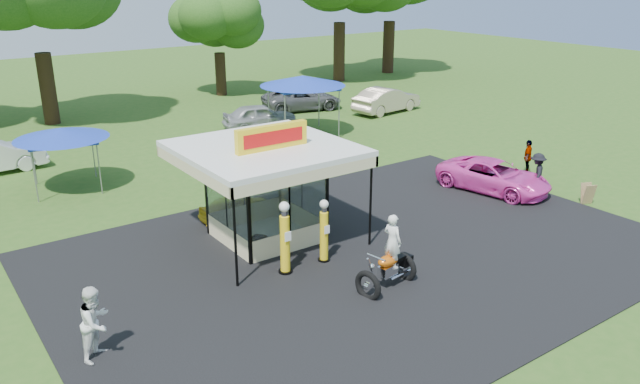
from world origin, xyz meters
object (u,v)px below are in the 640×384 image
(spectator_east_b, at_px, (528,157))
(gas_pump_left, at_px, (285,240))
(gas_pump_right, at_px, (324,232))
(bg_car_d, at_px, (302,99))
(spectator_east_a, at_px, (537,173))
(spectator_west, at_px, (96,322))
(gas_station_kiosk, at_px, (266,191))
(kiosk_car, at_px, (237,207))
(a_frame_sign, at_px, (588,194))
(motorcycle, at_px, (390,258))
(bg_car_e, at_px, (387,100))
(tent_east, at_px, (303,81))
(tent_west, at_px, (61,134))
(pink_sedan, at_px, (494,176))
(bg_car_c, at_px, (260,117))

(spectator_east_b, bearing_deg, gas_pump_left, -22.06)
(gas_pump_right, bearing_deg, bg_car_d, 57.82)
(spectator_east_a, bearing_deg, bg_car_d, -127.66)
(gas_pump_right, height_order, spectator_west, gas_pump_right)
(gas_station_kiosk, xyz_separation_m, kiosk_car, (-0.00, 2.21, -1.30))
(gas_station_kiosk, bearing_deg, a_frame_sign, -20.34)
(motorcycle, bearing_deg, bg_car_e, 39.27)
(spectator_east_a, relative_size, tent_east, 0.36)
(gas_station_kiosk, bearing_deg, spectator_east_b, -2.69)
(motorcycle, height_order, spectator_east_b, motorcycle)
(gas_pump_right, height_order, motorcycle, motorcycle)
(bg_car_d, xyz_separation_m, tent_west, (-17.03, -7.32, 1.70))
(spectator_east_b, distance_m, tent_west, 20.52)
(gas_pump_right, relative_size, spectator_east_b, 1.33)
(a_frame_sign, relative_size, spectator_east_a, 0.48)
(spectator_west, bearing_deg, pink_sedan, -32.79)
(kiosk_car, height_order, tent_west, tent_west)
(pink_sedan, relative_size, bg_car_e, 0.96)
(gas_pump_left, height_order, spectator_east_b, gas_pump_left)
(spectator_west, relative_size, tent_east, 0.40)
(gas_pump_left, xyz_separation_m, spectator_west, (-6.07, -1.09, -0.19))
(kiosk_car, distance_m, bg_car_d, 19.38)
(spectator_west, relative_size, tent_west, 0.49)
(gas_station_kiosk, relative_size, a_frame_sign, 6.42)
(kiosk_car, bearing_deg, gas_pump_left, 169.39)
(gas_pump_right, xyz_separation_m, kiosk_car, (-0.56, 4.85, -0.54))
(gas_pump_left, height_order, a_frame_sign, gas_pump_left)
(bg_car_e, relative_size, tent_east, 1.04)
(spectator_east_b, xyz_separation_m, bg_car_c, (-5.70, 14.50, -0.06))
(gas_station_kiosk, distance_m, tent_east, 14.67)
(pink_sedan, distance_m, tent_east, 12.95)
(spectator_east_b, bearing_deg, bg_car_d, -117.37)
(gas_pump_left, bearing_deg, bg_car_e, 41.18)
(pink_sedan, height_order, spectator_east_a, spectator_east_a)
(spectator_west, height_order, tent_east, tent_east)
(a_frame_sign, xyz_separation_m, pink_sedan, (-1.86, 3.22, 0.23))
(gas_station_kiosk, relative_size, bg_car_d, 1.02)
(pink_sedan, xyz_separation_m, spectator_west, (-17.36, -2.38, 0.29))
(spectator_east_b, relative_size, tent_east, 0.33)
(pink_sedan, bearing_deg, gas_pump_left, 174.62)
(gas_pump_right, distance_m, tent_east, 16.57)
(gas_pump_left, xyz_separation_m, tent_east, (10.10, 13.98, 1.88))
(spectator_west, xyz_separation_m, bg_car_e, (23.84, 16.63, -0.13))
(gas_station_kiosk, distance_m, kiosk_car, 2.56)
(gas_pump_right, bearing_deg, kiosk_car, 96.56)
(motorcycle, distance_m, tent_east, 18.45)
(spectator_west, xyz_separation_m, tent_east, (16.17, 15.06, 2.08))
(pink_sedan, xyz_separation_m, tent_west, (-14.64, 10.78, 1.77))
(bg_car_c, relative_size, bg_car_e, 0.87)
(gas_pump_left, relative_size, pink_sedan, 0.50)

